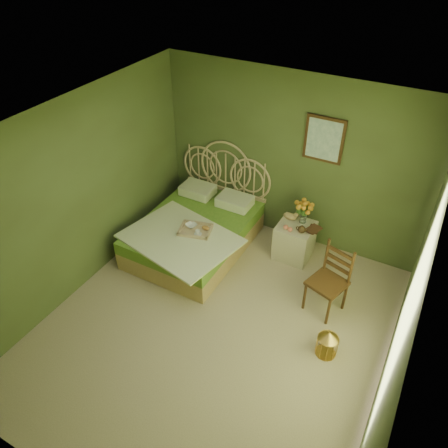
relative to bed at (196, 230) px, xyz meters
The scene contains 14 objects.
floor 1.69m from the bed, 50.84° to the right, with size 4.50×4.50×0.00m, color tan.
ceiling 2.84m from the bed, 50.84° to the right, with size 4.50×4.50×0.00m, color silver.
wall_back 1.74m from the bed, 42.40° to the left, with size 4.00×4.00×0.00m, color #556A37.
wall_left 1.89m from the bed, 126.34° to the right, with size 4.50×4.50×0.00m, color #556A37.
wall_right 3.46m from the bed, 22.93° to the right, with size 4.50×4.50×0.00m, color #556A37.
wall_art 2.29m from the bed, 31.90° to the left, with size 0.54×0.04×0.64m.
bed is the anchor object (origin of this frame).
nightstand 1.49m from the bed, 19.93° to the left, with size 0.51×0.51×0.99m.
chair 2.17m from the bed, ahead, with size 0.53×0.53×0.96m.
birdcage 2.59m from the bed, 22.35° to the right, with size 0.24×0.24×0.37m.
book_lower 1.68m from the bed, 18.10° to the left, with size 0.15×0.21×0.02m, color #381E0F.
book_upper 1.69m from the bed, 18.10° to the left, with size 0.17×0.23×0.02m, color #472819.
cereal_bowl 0.33m from the bed, 75.68° to the right, with size 0.16×0.16×0.04m, color white.
coffee_cup 0.47m from the bed, 53.96° to the right, with size 0.07×0.07×0.07m, color white.
Camera 1 is at (1.84, -3.11, 4.36)m, focal length 35.00 mm.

